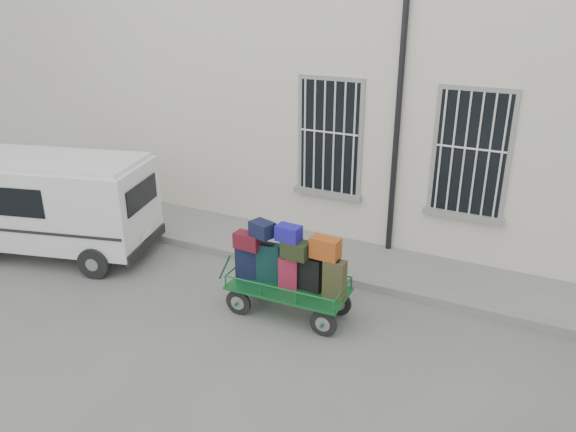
{
  "coord_description": "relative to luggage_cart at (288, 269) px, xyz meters",
  "views": [
    {
      "loc": [
        3.7,
        -7.06,
        4.96
      ],
      "look_at": [
        -0.33,
        1.0,
        1.31
      ],
      "focal_mm": 35.0,
      "sensor_mm": 36.0,
      "label": 1
    }
  ],
  "objects": [
    {
      "name": "van",
      "position": [
        -5.18,
        -0.03,
        0.33
      ],
      "size": [
        4.24,
        2.62,
        1.99
      ],
      "rotation": [
        0.0,
        0.0,
        0.26
      ],
      "color": "white",
      "rests_on": "ground"
    },
    {
      "name": "building",
      "position": [
        -0.13,
        5.43,
        2.18
      ],
      "size": [
        24.0,
        5.15,
        6.0
      ],
      "color": "beige",
      "rests_on": "ground"
    },
    {
      "name": "luggage_cart",
      "position": [
        0.0,
        0.0,
        0.0
      ],
      "size": [
        2.28,
        0.93,
        1.57
      ],
      "rotation": [
        0.0,
        0.0,
        0.03
      ],
      "color": "black",
      "rests_on": "ground"
    },
    {
      "name": "ground",
      "position": [
        -0.13,
        -0.07,
        -0.82
      ],
      "size": [
        80.0,
        80.0,
        0.0
      ],
      "primitive_type": "plane",
      "color": "#60605B",
      "rests_on": "ground"
    },
    {
      "name": "sidewalk",
      "position": [
        -0.13,
        2.13,
        -0.74
      ],
      "size": [
        24.0,
        1.7,
        0.15
      ],
      "primitive_type": "cube",
      "color": "slate",
      "rests_on": "ground"
    }
  ]
}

